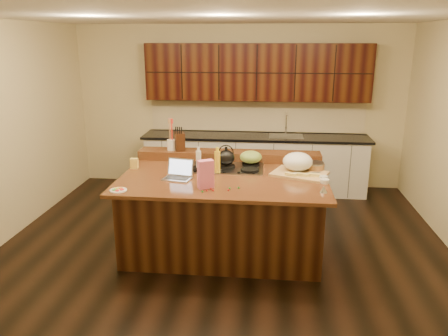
# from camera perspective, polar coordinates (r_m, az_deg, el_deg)

# --- Properties ---
(room) EXTENTS (5.52, 5.02, 2.72)m
(room) POSITION_cam_1_polar(r_m,az_deg,el_deg) (5.02, -0.06, 3.67)
(room) COLOR black
(room) RESTS_ON ground
(island) EXTENTS (2.40, 1.60, 0.92)m
(island) POSITION_cam_1_polar(r_m,az_deg,el_deg) (5.29, -0.06, -5.73)
(island) COLOR black
(island) RESTS_ON ground
(back_ledge) EXTENTS (2.40, 0.30, 0.12)m
(back_ledge) POSITION_cam_1_polar(r_m,az_deg,el_deg) (5.78, 0.66, 1.63)
(back_ledge) COLOR black
(back_ledge) RESTS_ON island
(cooktop) EXTENTS (0.92, 0.52, 0.05)m
(cooktop) POSITION_cam_1_polar(r_m,az_deg,el_deg) (5.41, 0.27, 0.10)
(cooktop) COLOR gray
(cooktop) RESTS_ON island
(back_counter) EXTENTS (3.70, 0.66, 2.40)m
(back_counter) POSITION_cam_1_polar(r_m,az_deg,el_deg) (7.25, 4.15, 4.68)
(back_counter) COLOR silver
(back_counter) RESTS_ON ground
(kettle) EXTENTS (0.27, 0.27, 0.19)m
(kettle) POSITION_cam_1_polar(r_m,az_deg,el_deg) (5.38, 0.27, 1.37)
(kettle) COLOR black
(kettle) RESTS_ON cooktop
(green_bowl) EXTENTS (0.34, 0.34, 0.15)m
(green_bowl) POSITION_cam_1_polar(r_m,az_deg,el_deg) (5.49, 3.53, 1.45)
(green_bowl) COLOR olive
(green_bowl) RESTS_ON cooktop
(laptop) EXTENTS (0.35, 0.30, 0.22)m
(laptop) POSITION_cam_1_polar(r_m,az_deg,el_deg) (5.06, -5.93, -0.69)
(laptop) COLOR #B7B7BC
(laptop) RESTS_ON island
(oil_bottle) EXTENTS (0.09, 0.09, 0.27)m
(oil_bottle) POSITION_cam_1_polar(r_m,az_deg,el_deg) (5.18, -0.87, 0.71)
(oil_bottle) COLOR yellow
(oil_bottle) RESTS_ON island
(vinegar_bottle) EXTENTS (0.08, 0.08, 0.25)m
(vinegar_bottle) POSITION_cam_1_polar(r_m,az_deg,el_deg) (5.30, -3.34, 0.94)
(vinegar_bottle) COLOR silver
(vinegar_bottle) RESTS_ON island
(wooden_tray) EXTENTS (0.73, 0.64, 0.25)m
(wooden_tray) POSITION_cam_1_polar(r_m,az_deg,el_deg) (5.27, 9.65, 0.48)
(wooden_tray) COLOR tan
(wooden_tray) RESTS_ON island
(ramekin_a) EXTENTS (0.13, 0.13, 0.04)m
(ramekin_a) POSITION_cam_1_polar(r_m,az_deg,el_deg) (5.10, 12.85, -1.28)
(ramekin_a) COLOR white
(ramekin_a) RESTS_ON island
(ramekin_b) EXTENTS (0.11, 0.11, 0.04)m
(ramekin_b) POSITION_cam_1_polar(r_m,az_deg,el_deg) (5.00, 13.00, -1.68)
(ramekin_b) COLOR white
(ramekin_b) RESTS_ON island
(ramekin_c) EXTENTS (0.11, 0.11, 0.04)m
(ramekin_c) POSITION_cam_1_polar(r_m,az_deg,el_deg) (5.17, 9.56, -0.84)
(ramekin_c) COLOR white
(ramekin_c) RESTS_ON island
(strainer_bowl) EXTENTS (0.28, 0.28, 0.09)m
(strainer_bowl) POSITION_cam_1_polar(r_m,az_deg,el_deg) (5.42, 11.72, 0.09)
(strainer_bowl) COLOR #996B3F
(strainer_bowl) RESTS_ON island
(kitchen_timer) EXTENTS (0.10, 0.10, 0.07)m
(kitchen_timer) POSITION_cam_1_polar(r_m,az_deg,el_deg) (4.69, 12.87, -2.71)
(kitchen_timer) COLOR silver
(kitchen_timer) RESTS_ON island
(pink_bag) EXTENTS (0.19, 0.16, 0.31)m
(pink_bag) POSITION_cam_1_polar(r_m,az_deg,el_deg) (4.68, -2.40, -0.81)
(pink_bag) COLOR #DE688E
(pink_bag) RESTS_ON island
(candy_plate) EXTENTS (0.23, 0.23, 0.01)m
(candy_plate) POSITION_cam_1_polar(r_m,az_deg,el_deg) (4.76, -13.64, -2.83)
(candy_plate) COLOR white
(candy_plate) RESTS_ON island
(package_box) EXTENTS (0.09, 0.07, 0.13)m
(package_box) POSITION_cam_1_polar(r_m,az_deg,el_deg) (5.52, -11.64, 0.60)
(package_box) COLOR #EDCA53
(package_box) RESTS_ON island
(utensil_crock) EXTENTS (0.13, 0.13, 0.14)m
(utensil_crock) POSITION_cam_1_polar(r_m,az_deg,el_deg) (5.87, -6.86, 3.05)
(utensil_crock) COLOR white
(utensil_crock) RESTS_ON back_ledge
(knife_block) EXTENTS (0.18, 0.22, 0.24)m
(knife_block) POSITION_cam_1_polar(r_m,az_deg,el_deg) (5.84, -5.81, 3.48)
(knife_block) COLOR black
(knife_block) RESTS_ON back_ledge
(gumdrop_0) EXTENTS (0.02, 0.02, 0.02)m
(gumdrop_0) POSITION_cam_1_polar(r_m,az_deg,el_deg) (4.61, -1.43, -2.94)
(gumdrop_0) COLOR red
(gumdrop_0) RESTS_ON island
(gumdrop_1) EXTENTS (0.02, 0.02, 0.02)m
(gumdrop_1) POSITION_cam_1_polar(r_m,az_deg,el_deg) (4.76, -1.51, -2.34)
(gumdrop_1) COLOR #198C26
(gumdrop_1) RESTS_ON island
(gumdrop_2) EXTENTS (0.02, 0.02, 0.02)m
(gumdrop_2) POSITION_cam_1_polar(r_m,az_deg,el_deg) (4.79, -2.89, -2.22)
(gumdrop_2) COLOR red
(gumdrop_2) RESTS_ON island
(gumdrop_3) EXTENTS (0.02, 0.02, 0.02)m
(gumdrop_3) POSITION_cam_1_polar(r_m,az_deg,el_deg) (4.59, -2.83, -3.08)
(gumdrop_3) COLOR #198C26
(gumdrop_3) RESTS_ON island
(gumdrop_4) EXTENTS (0.02, 0.02, 0.02)m
(gumdrop_4) POSITION_cam_1_polar(r_m,az_deg,el_deg) (4.67, -1.70, -2.71)
(gumdrop_4) COLOR red
(gumdrop_4) RESTS_ON island
(gumdrop_5) EXTENTS (0.02, 0.02, 0.02)m
(gumdrop_5) POSITION_cam_1_polar(r_m,az_deg,el_deg) (4.68, 0.73, -2.65)
(gumdrop_5) COLOR #198C26
(gumdrop_5) RESTS_ON island
(gumdrop_6) EXTENTS (0.02, 0.02, 0.02)m
(gumdrop_6) POSITION_cam_1_polar(r_m,az_deg,el_deg) (4.62, -2.27, -2.94)
(gumdrop_6) COLOR red
(gumdrop_6) RESTS_ON island
(gumdrop_7) EXTENTS (0.02, 0.02, 0.02)m
(gumdrop_7) POSITION_cam_1_polar(r_m,az_deg,el_deg) (4.70, 1.92, -2.59)
(gumdrop_7) COLOR #198C26
(gumdrop_7) RESTS_ON island
(gumdrop_8) EXTENTS (0.02, 0.02, 0.02)m
(gumdrop_8) POSITION_cam_1_polar(r_m,az_deg,el_deg) (4.63, 0.58, -2.88)
(gumdrop_8) COLOR red
(gumdrop_8) RESTS_ON island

